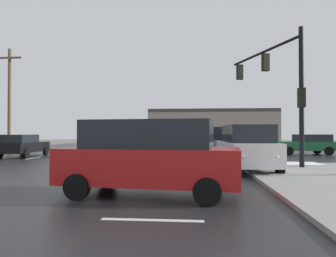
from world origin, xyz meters
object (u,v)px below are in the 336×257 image
at_px(sedan_navy, 169,142).
at_px(sedan_black, 23,145).
at_px(suv_red, 150,156).
at_px(utility_pole_far, 9,98).
at_px(suv_grey, 220,143).
at_px(sedan_green, 306,144).
at_px(suv_white, 246,147).
at_px(traffic_signal_mast, 278,79).

relative_size(sedan_navy, sedan_black, 1.00).
height_order(sedan_navy, suv_red, suv_red).
bearing_deg(suv_red, sedan_black, -42.59).
bearing_deg(sedan_navy, utility_pole_far, -171.88).
distance_m(sedan_black, suv_red, 16.73).
height_order(sedan_black, suv_grey, suv_grey).
distance_m(suv_grey, sedan_green, 9.13).
relative_size(sedan_black, suv_grey, 0.93).
height_order(sedan_black, suv_white, suv_white).
bearing_deg(utility_pole_far, sedan_green, -3.32).
bearing_deg(sedan_navy, suv_white, -76.60).
xyz_separation_m(traffic_signal_mast, sedan_black, (-16.48, 4.66, -3.64)).
bearing_deg(utility_pole_far, suv_white, -33.14).
xyz_separation_m(suv_red, utility_pole_far, (-15.42, 18.11, 3.79)).
height_order(suv_grey, utility_pole_far, utility_pole_far).
xyz_separation_m(sedan_black, utility_pole_far, (-4.48, 5.45, 4.02)).
height_order(sedan_black, suv_red, suv_red).
bearing_deg(utility_pole_far, sedan_black, -50.59).
height_order(traffic_signal_mast, suv_red, traffic_signal_mast).
bearing_deg(sedan_green, traffic_signal_mast, 57.17).
relative_size(sedan_navy, utility_pole_far, 0.50).
xyz_separation_m(sedan_navy, suv_grey, (3.96, -10.14, 0.24)).
relative_size(suv_grey, sedan_green, 1.06).
bearing_deg(suv_red, utility_pole_far, -43.02).
relative_size(sedan_black, utility_pole_far, 0.49).
bearing_deg(utility_pole_far, suv_grey, -21.54).
xyz_separation_m(traffic_signal_mast, utility_pole_far, (-20.96, 10.11, 0.38)).
bearing_deg(suv_grey, utility_pole_far, 64.20).
height_order(sedan_navy, sedan_black, same).
height_order(suv_red, suv_white, same).
bearing_deg(sedan_navy, sedan_black, -142.89).
bearing_deg(sedan_green, sedan_black, 4.81).
xyz_separation_m(sedan_black, suv_grey, (13.74, -1.74, 0.24)).
distance_m(suv_white, utility_pole_far, 22.92).
xyz_separation_m(traffic_signal_mast, suv_white, (-2.03, -2.25, -3.40)).
xyz_separation_m(sedan_black, suv_red, (10.94, -12.65, 0.24)).
distance_m(traffic_signal_mast, sedan_navy, 15.13).
distance_m(sedan_green, utility_pole_far, 25.68).
bearing_deg(suv_grey, sedan_navy, 17.08).
xyz_separation_m(suv_grey, suv_white, (0.71, -5.17, 0.00)).
bearing_deg(sedan_black, utility_pole_far, 36.63).
relative_size(suv_grey, utility_pole_far, 0.53).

